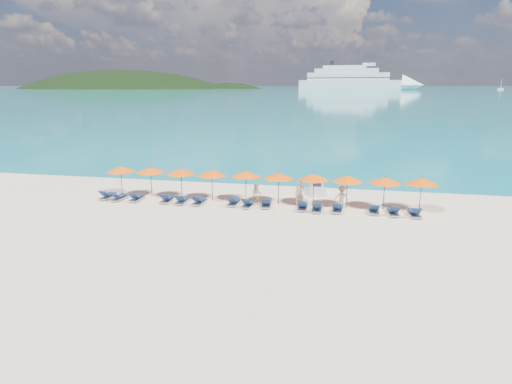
# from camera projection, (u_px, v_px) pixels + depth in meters

# --- Properties ---
(ground) EXTENTS (1400.00, 1400.00, 0.00)m
(ground) POSITION_uv_depth(u_px,v_px,m) (246.00, 223.00, 25.85)
(ground) COLOR beige
(sea) EXTENTS (1600.00, 1300.00, 0.01)m
(sea) POSITION_uv_depth(u_px,v_px,m) (341.00, 88.00, 652.56)
(sea) COLOR #1FA9B2
(sea) RESTS_ON ground
(headland_main) EXTENTS (374.00, 242.00, 126.50)m
(headland_main) POSITION_uv_depth(u_px,v_px,m) (123.00, 116.00, 605.30)
(headland_main) COLOR black
(headland_main) RESTS_ON ground
(headland_small) EXTENTS (162.00, 126.00, 85.50)m
(headland_small) POSITION_uv_depth(u_px,v_px,m) (229.00, 114.00, 594.93)
(headland_small) COLOR black
(headland_small) RESTS_ON ground
(cruise_ship) EXTENTS (144.03, 40.67, 39.62)m
(cruise_ship) POSITION_uv_depth(u_px,v_px,m) (360.00, 81.00, 504.32)
(cruise_ship) COLOR white
(cruise_ship) RESTS_ON ground
(sailboat_near) EXTENTS (6.26, 2.09, 11.47)m
(sailboat_near) POSITION_uv_depth(u_px,v_px,m) (501.00, 89.00, 492.20)
(sailboat_near) COLOR white
(sailboat_near) RESTS_ON ground
(jetski) EXTENTS (1.41, 2.83, 0.97)m
(jetski) POSITION_uv_depth(u_px,v_px,m) (316.00, 188.00, 32.92)
(jetski) COLOR silver
(jetski) RESTS_ON ground
(beachgoer_a) EXTENTS (0.75, 0.62, 1.78)m
(beachgoer_a) POSITION_uv_depth(u_px,v_px,m) (300.00, 193.00, 29.26)
(beachgoer_a) COLOR tan
(beachgoer_a) RESTS_ON ground
(beachgoer_b) EXTENTS (0.85, 0.57, 1.61)m
(beachgoer_b) POSITION_uv_depth(u_px,v_px,m) (256.00, 194.00, 29.42)
(beachgoer_b) COLOR tan
(beachgoer_b) RESTS_ON ground
(beachgoer_c) EXTENTS (1.04, 0.57, 1.55)m
(beachgoer_c) POSITION_uv_depth(u_px,v_px,m) (342.00, 197.00, 28.81)
(beachgoer_c) COLOR tan
(beachgoer_c) RESTS_ON ground
(umbrella_0) EXTENTS (2.10, 2.10, 2.28)m
(umbrella_0) POSITION_uv_depth(u_px,v_px,m) (120.00, 169.00, 31.76)
(umbrella_0) COLOR black
(umbrella_0) RESTS_ON ground
(umbrella_1) EXTENTS (2.10, 2.10, 2.28)m
(umbrella_1) POSITION_uv_depth(u_px,v_px,m) (150.00, 170.00, 31.45)
(umbrella_1) COLOR black
(umbrella_1) RESTS_ON ground
(umbrella_2) EXTENTS (2.10, 2.10, 2.28)m
(umbrella_2) POSITION_uv_depth(u_px,v_px,m) (181.00, 171.00, 30.93)
(umbrella_2) COLOR black
(umbrella_2) RESTS_ON ground
(umbrella_3) EXTENTS (2.10, 2.10, 2.28)m
(umbrella_3) POSITION_uv_depth(u_px,v_px,m) (212.00, 173.00, 30.42)
(umbrella_3) COLOR black
(umbrella_3) RESTS_ON ground
(umbrella_4) EXTENTS (2.10, 2.10, 2.28)m
(umbrella_4) POSITION_uv_depth(u_px,v_px,m) (246.00, 174.00, 30.14)
(umbrella_4) COLOR black
(umbrella_4) RESTS_ON ground
(umbrella_5) EXTENTS (2.10, 2.10, 2.28)m
(umbrella_5) POSITION_uv_depth(u_px,v_px,m) (279.00, 176.00, 29.51)
(umbrella_5) COLOR black
(umbrella_5) RESTS_ON ground
(umbrella_6) EXTENTS (2.10, 2.10, 2.28)m
(umbrella_6) POSITION_uv_depth(u_px,v_px,m) (314.00, 177.00, 29.10)
(umbrella_6) COLOR black
(umbrella_6) RESTS_ON ground
(umbrella_7) EXTENTS (2.10, 2.10, 2.28)m
(umbrella_7) POSITION_uv_depth(u_px,v_px,m) (348.00, 179.00, 28.62)
(umbrella_7) COLOR black
(umbrella_7) RESTS_ON ground
(umbrella_8) EXTENTS (2.10, 2.10, 2.28)m
(umbrella_8) POSITION_uv_depth(u_px,v_px,m) (385.00, 180.00, 28.15)
(umbrella_8) COLOR black
(umbrella_8) RESTS_ON ground
(umbrella_9) EXTENTS (2.10, 2.10, 2.28)m
(umbrella_9) POSITION_uv_depth(u_px,v_px,m) (422.00, 181.00, 27.91)
(umbrella_9) COLOR black
(umbrella_9) RESTS_ON ground
(lounger_0) EXTENTS (0.67, 1.72, 0.66)m
(lounger_0) POSITION_uv_depth(u_px,v_px,m) (108.00, 195.00, 31.28)
(lounger_0) COLOR silver
(lounger_0) RESTS_ON ground
(lounger_1) EXTENTS (0.78, 1.75, 0.66)m
(lounger_1) POSITION_uv_depth(u_px,v_px,m) (119.00, 197.00, 30.90)
(lounger_1) COLOR silver
(lounger_1) RESTS_ON ground
(lounger_2) EXTENTS (0.68, 1.72, 0.66)m
(lounger_2) POSITION_uv_depth(u_px,v_px,m) (136.00, 198.00, 30.73)
(lounger_2) COLOR silver
(lounger_2) RESTS_ON ground
(lounger_3) EXTENTS (0.69, 1.73, 0.66)m
(lounger_3) POSITION_uv_depth(u_px,v_px,m) (167.00, 199.00, 30.38)
(lounger_3) COLOR silver
(lounger_3) RESTS_ON ground
(lounger_4) EXTENTS (0.71, 1.73, 0.66)m
(lounger_4) POSITION_uv_depth(u_px,v_px,m) (182.00, 200.00, 30.05)
(lounger_4) COLOR silver
(lounger_4) RESTS_ON ground
(lounger_5) EXTENTS (0.75, 1.74, 0.66)m
(lounger_5) POSITION_uv_depth(u_px,v_px,m) (199.00, 201.00, 29.85)
(lounger_5) COLOR silver
(lounger_5) RESTS_ON ground
(lounger_6) EXTENTS (0.67, 1.72, 0.66)m
(lounger_6) POSITION_uv_depth(u_px,v_px,m) (234.00, 202.00, 29.66)
(lounger_6) COLOR silver
(lounger_6) RESTS_ON ground
(lounger_7) EXTENTS (0.73, 1.74, 0.66)m
(lounger_7) POSITION_uv_depth(u_px,v_px,m) (248.00, 203.00, 29.21)
(lounger_7) COLOR silver
(lounger_7) RESTS_ON ground
(lounger_8) EXTENTS (0.78, 1.75, 0.66)m
(lounger_8) POSITION_uv_depth(u_px,v_px,m) (266.00, 204.00, 29.20)
(lounger_8) COLOR silver
(lounger_8) RESTS_ON ground
(lounger_9) EXTENTS (0.63, 1.70, 0.66)m
(lounger_9) POSITION_uv_depth(u_px,v_px,m) (302.00, 206.00, 28.56)
(lounger_9) COLOR silver
(lounger_9) RESTS_ON ground
(lounger_10) EXTENTS (0.67, 1.72, 0.66)m
(lounger_10) POSITION_uv_depth(u_px,v_px,m) (317.00, 208.00, 28.20)
(lounger_10) COLOR silver
(lounger_10) RESTS_ON ground
(lounger_11) EXTENTS (0.79, 1.76, 0.66)m
(lounger_11) POSITION_uv_depth(u_px,v_px,m) (338.00, 208.00, 28.11)
(lounger_11) COLOR silver
(lounger_11) RESTS_ON ground
(lounger_12) EXTENTS (0.64, 1.71, 0.66)m
(lounger_12) POSITION_uv_depth(u_px,v_px,m) (374.00, 210.00, 27.83)
(lounger_12) COLOR silver
(lounger_12) RESTS_ON ground
(lounger_13) EXTENTS (0.72, 1.73, 0.66)m
(lounger_13) POSITION_uv_depth(u_px,v_px,m) (393.00, 211.00, 27.44)
(lounger_13) COLOR silver
(lounger_13) RESTS_ON ground
(lounger_14) EXTENTS (0.73, 1.74, 0.66)m
(lounger_14) POSITION_uv_depth(u_px,v_px,m) (414.00, 213.00, 27.14)
(lounger_14) COLOR silver
(lounger_14) RESTS_ON ground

